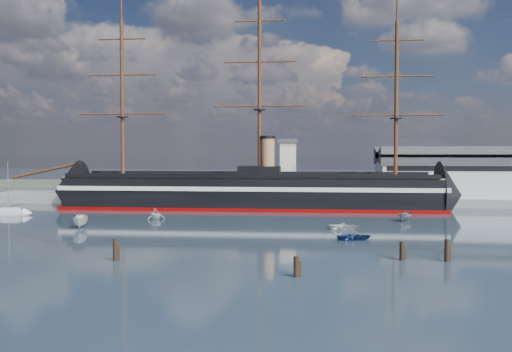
# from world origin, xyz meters

# --- Properties ---
(ground) EXTENTS (600.00, 600.00, 0.00)m
(ground) POSITION_xyz_m (0.00, 40.00, 0.00)
(ground) COLOR #1F2D3A
(ground) RESTS_ON ground
(quay) EXTENTS (180.00, 18.00, 2.00)m
(quay) POSITION_xyz_m (10.00, 76.00, 0.00)
(quay) COLOR slate
(quay) RESTS_ON ground
(warehouse) EXTENTS (63.00, 21.00, 11.60)m
(warehouse) POSITION_xyz_m (58.00, 80.00, 7.98)
(warehouse) COLOR #B7BABC
(warehouse) RESTS_ON ground
(quay_tower) EXTENTS (5.00, 5.00, 15.00)m
(quay_tower) POSITION_xyz_m (3.00, 73.00, 9.75)
(quay_tower) COLOR silver
(quay_tower) RESTS_ON ground
(warship) EXTENTS (113.01, 17.77, 53.94)m
(warship) POSITION_xyz_m (-6.79, 60.00, 4.04)
(warship) COLOR black
(warship) RESTS_ON ground
(sailboat) EXTENTS (7.41, 2.85, 11.57)m
(sailboat) POSITION_xyz_m (-55.25, 40.17, 0.74)
(sailboat) COLOR silver
(sailboat) RESTS_ON ground
(motorboat_a) EXTENTS (7.63, 4.46, 2.87)m
(motorboat_a) POSITION_xyz_m (-31.39, 22.20, 0.00)
(motorboat_a) COLOR silver
(motorboat_a) RESTS_ON ground
(motorboat_b) EXTENTS (1.85, 3.54, 1.57)m
(motorboat_b) POSITION_xyz_m (17.05, 14.07, 0.00)
(motorboat_b) COLOR navy
(motorboat_b) RESTS_ON ground
(motorboat_c) EXTENTS (5.78, 4.43, 2.20)m
(motorboat_c) POSITION_xyz_m (28.34, 39.34, 0.00)
(motorboat_c) COLOR slate
(motorboat_c) RESTS_ON ground
(motorboat_d) EXTENTS (7.01, 6.50, 2.46)m
(motorboat_d) POSITION_xyz_m (-21.71, 36.42, 0.00)
(motorboat_d) COLOR white
(motorboat_d) RESTS_ON ground
(motorboat_e) EXTENTS (1.49, 3.45, 1.59)m
(motorboat_e) POSITION_xyz_m (15.89, 25.75, 0.00)
(motorboat_e) COLOR silver
(motorboat_e) RESTS_ON ground
(piling_near_left) EXTENTS (0.64, 0.64, 3.46)m
(piling_near_left) POSITION_xyz_m (-14.04, -6.55, 0.00)
(piling_near_left) COLOR black
(piling_near_left) RESTS_ON ground
(piling_near_mid) EXTENTS (0.64, 0.64, 3.00)m
(piling_near_mid) POSITION_xyz_m (9.26, -13.24, 0.00)
(piling_near_mid) COLOR black
(piling_near_mid) RESTS_ON ground
(piling_near_right) EXTENTS (0.64, 0.64, 3.52)m
(piling_near_right) POSITION_xyz_m (27.73, -2.15, 0.00)
(piling_near_right) COLOR black
(piling_near_right) RESTS_ON ground
(piling_extra) EXTENTS (0.64, 0.64, 3.12)m
(piling_extra) POSITION_xyz_m (22.22, -1.94, 0.00)
(piling_extra) COLOR black
(piling_extra) RESTS_ON ground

